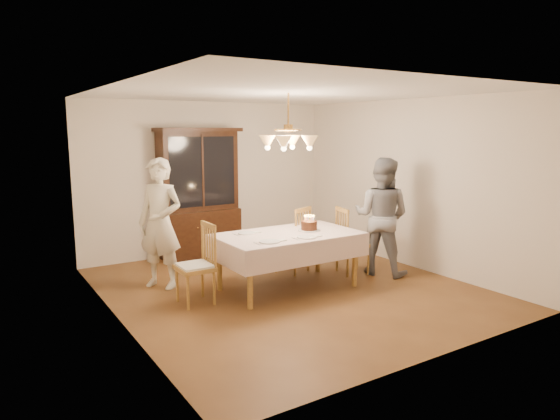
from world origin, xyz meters
TOP-DOWN VIEW (x-y plane):
  - ground at (0.00, 0.00)m, footprint 5.00×5.00m
  - room_shell at (0.00, 0.00)m, footprint 5.00×5.00m
  - dining_table at (0.00, 0.00)m, footprint 1.90×1.10m
  - china_hutch at (-0.30, 2.25)m, footprint 1.38×0.54m
  - chair_far_side at (0.49, 0.61)m, footprint 0.57×0.55m
  - chair_left_end at (-1.29, 0.11)m, footprint 0.42×0.44m
  - chair_right_end at (1.21, 0.09)m, footprint 0.51×0.53m
  - elderly_woman at (-1.42, 0.98)m, footprint 0.73×0.77m
  - adult_in_grey at (1.55, -0.15)m, footprint 0.99×1.06m
  - birthday_cake at (0.35, -0.00)m, footprint 0.30×0.30m
  - place_setting_near_left at (-0.47, -0.31)m, footprint 0.41×0.26m
  - place_setting_near_right at (0.08, -0.34)m, footprint 0.40×0.25m
  - place_setting_far_left at (-0.46, 0.29)m, footprint 0.37×0.23m
  - chandelier at (-0.00, -0.00)m, footprint 0.62×0.62m

SIDE VIEW (x-z plane):
  - ground at x=0.00m, z-range 0.00..0.00m
  - chair_far_side at x=0.49m, z-range -0.06..0.94m
  - chair_right_end at x=1.21m, z-range -0.06..0.94m
  - chair_left_end at x=-1.29m, z-range -0.05..0.95m
  - dining_table at x=0.00m, z-range 0.30..1.06m
  - place_setting_far_left at x=-0.46m, z-range 0.76..0.77m
  - place_setting_near_right at x=0.08m, z-range 0.76..0.77m
  - place_setting_near_left at x=-0.47m, z-range 0.76..0.77m
  - birthday_cake at x=0.35m, z-range 0.71..0.93m
  - adult_in_grey at x=1.55m, z-range 0.00..1.73m
  - elderly_woman at x=-1.42m, z-range 0.00..1.77m
  - china_hutch at x=-0.30m, z-range -0.04..2.12m
  - room_shell at x=0.00m, z-range -0.92..4.08m
  - chandelier at x=0.00m, z-range 1.61..2.34m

